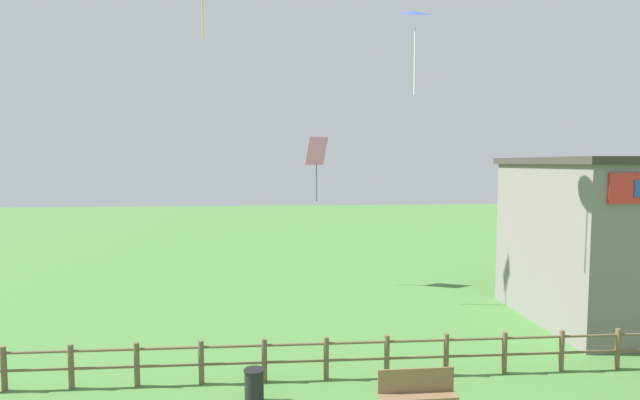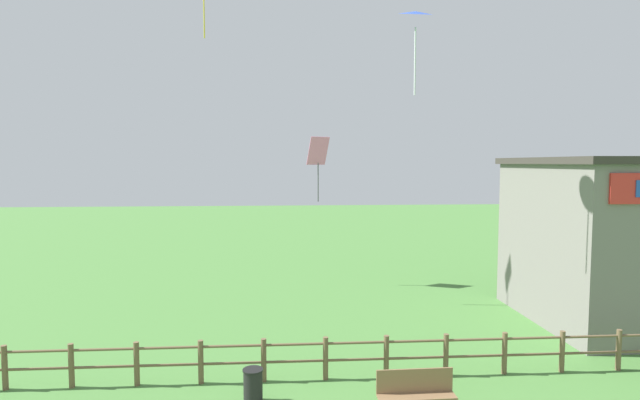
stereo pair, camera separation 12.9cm
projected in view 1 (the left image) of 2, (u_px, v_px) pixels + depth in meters
The scene contains 6 objects.
wooden_fence at pixel (326, 356), 13.12m from camera, with size 19.60×0.14×1.14m.
seaside_building at pixel (616, 239), 17.98m from camera, with size 6.36×6.59×5.91m.
park_bench_near_fence at pixel (417, 391), 11.25m from camera, with size 1.77×0.43×1.05m.
trash_bin at pixel (254, 386), 11.84m from camera, with size 0.49×0.49×0.82m.
kite_pink_diamond at pixel (317, 155), 23.11m from camera, with size 1.10×0.86×3.00m.
kite_blue_delta at pixel (415, 16), 14.57m from camera, with size 1.07×1.05×2.56m.
Camera 1 is at (-1.21, -7.06, 5.71)m, focal length 28.00 mm.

